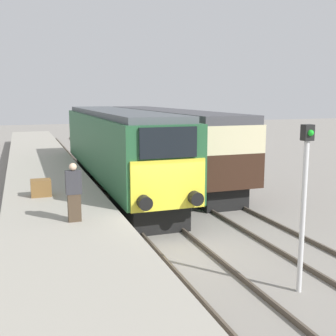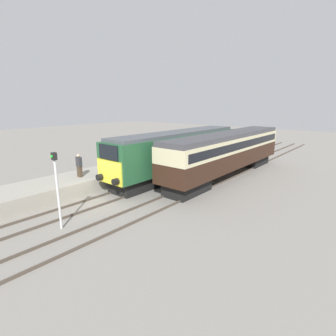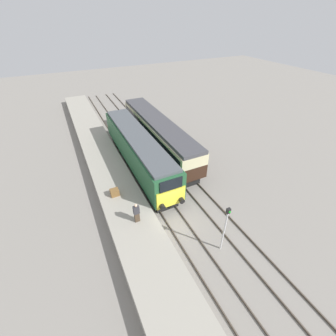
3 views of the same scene
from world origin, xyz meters
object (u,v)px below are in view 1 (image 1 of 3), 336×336
Objects in this scene: locomotive at (116,146)px; signal_post at (304,195)px; passenger_carriage at (165,137)px; person_on_platform at (74,193)px; luggage_crate at (41,188)px.

locomotive is 12.13m from signal_post.
passenger_carriage is at bearing 37.39° from locomotive.
luggage_crate is (-0.75, 3.53, -0.54)m from person_on_platform.
locomotive reaches higher than luggage_crate.
signal_post is at bearing -81.95° from locomotive.
luggage_crate is (-7.14, -6.98, -0.98)m from passenger_carriage.
signal_post reaches higher than luggage_crate.
person_on_platform is 3.65m from luggage_crate.
locomotive is 9.16× the size of person_on_platform.
locomotive is 0.95× the size of passenger_carriage.
locomotive is 8.46m from person_on_platform.
luggage_crate is at bearing -135.66° from passenger_carriage.
signal_post is at bearing -41.16° from person_on_platform.
passenger_carriage is (3.40, 2.60, 0.11)m from locomotive.
passenger_carriage reaches higher than luggage_crate.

